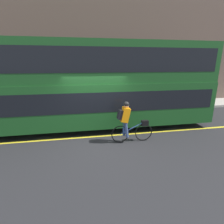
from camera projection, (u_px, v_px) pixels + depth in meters
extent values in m
plane|color=#232326|center=(97.00, 139.00, 7.13)|extent=(80.00, 80.00, 0.00)
cube|color=yellow|center=(97.00, 136.00, 7.37)|extent=(50.00, 0.14, 0.01)
cube|color=#A8A399|center=(90.00, 108.00, 11.62)|extent=(60.00, 2.21, 0.15)
cube|color=brown|center=(87.00, 42.00, 11.66)|extent=(60.00, 0.30, 8.60)
cylinder|color=black|center=(156.00, 113.00, 8.94)|extent=(0.99, 0.30, 0.99)
cube|color=#194C1E|center=(83.00, 102.00, 8.09)|extent=(11.87, 2.47, 1.88)
cube|color=black|center=(83.00, 97.00, 8.03)|extent=(11.39, 2.49, 0.83)
cube|color=#194C1E|center=(81.00, 62.00, 7.60)|extent=(11.87, 2.37, 1.70)
cube|color=black|center=(81.00, 60.00, 7.58)|extent=(11.39, 2.39, 0.95)
torus|color=black|center=(144.00, 132.00, 6.89)|extent=(0.69, 0.04, 0.69)
torus|color=black|center=(120.00, 134.00, 6.72)|extent=(0.69, 0.04, 0.69)
cylinder|color=#2D4C8C|center=(132.00, 128.00, 6.75)|extent=(0.96, 0.03, 0.47)
cylinder|color=#2D4C8C|center=(123.00, 128.00, 6.68)|extent=(0.03, 0.03, 0.51)
cube|color=black|center=(145.00, 123.00, 6.79)|extent=(0.26, 0.16, 0.22)
cube|color=orange|center=(125.00, 115.00, 6.54)|extent=(0.37, 0.32, 0.58)
cube|color=black|center=(120.00, 114.00, 6.50)|extent=(0.21, 0.26, 0.38)
cylinder|color=#384C7A|center=(125.00, 128.00, 6.79)|extent=(0.21, 0.11, 0.62)
cylinder|color=#384C7A|center=(126.00, 130.00, 6.62)|extent=(0.19, 0.11, 0.62)
sphere|color=tan|center=(126.00, 105.00, 6.45)|extent=(0.19, 0.19, 0.19)
sphere|color=black|center=(126.00, 104.00, 6.44)|extent=(0.21, 0.21, 0.21)
cylinder|color=#59595B|center=(45.00, 89.00, 10.66)|extent=(0.07, 0.07, 2.64)
cube|color=#1959B2|center=(43.00, 70.00, 10.33)|extent=(0.36, 0.02, 0.36)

